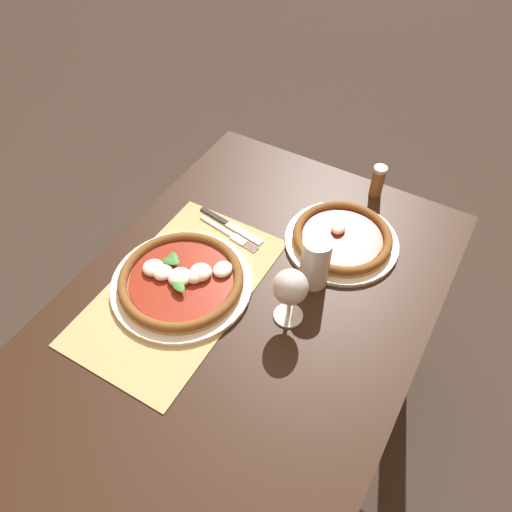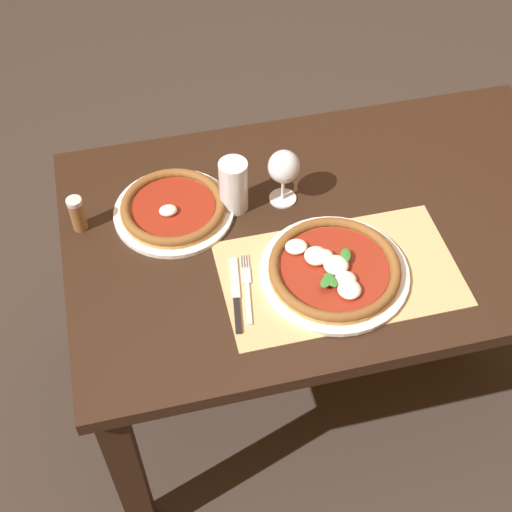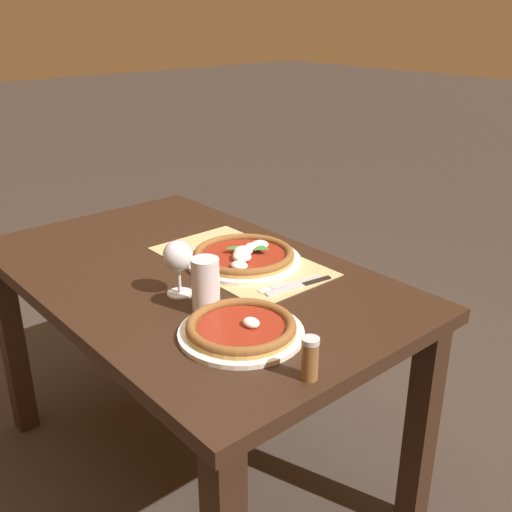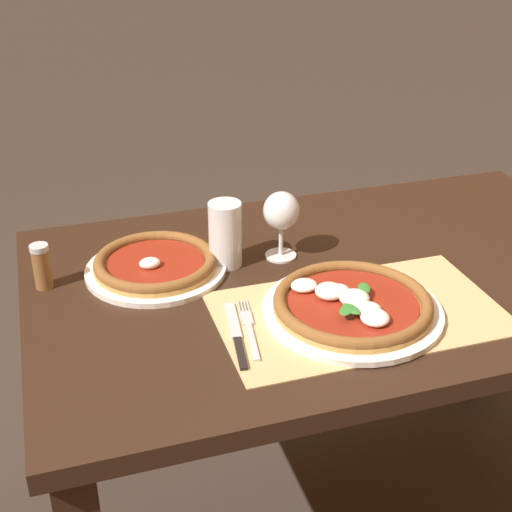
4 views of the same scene
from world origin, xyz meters
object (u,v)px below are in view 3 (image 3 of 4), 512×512
at_px(fork, 289,284).
at_px(pepper_shaker, 310,358).
at_px(pizza_far, 241,328).
at_px(wine_glass, 178,258).
at_px(pint_glass, 206,286).
at_px(pizza_near, 244,256).
at_px(knife, 299,286).

xyz_separation_m(fork, pepper_shaker, (-0.36, 0.28, 0.04)).
distance_m(pizza_far, fork, 0.30).
bearing_deg(pepper_shaker, pizza_far, -1.49).
xyz_separation_m(pizza_far, pepper_shaker, (-0.23, 0.01, 0.03)).
xyz_separation_m(wine_glass, pint_glass, (-0.13, 0.00, -0.04)).
xyz_separation_m(pizza_near, pizza_far, (-0.33, 0.28, -0.00)).
bearing_deg(pint_glass, knife, -101.49).
bearing_deg(fork, pepper_shaker, 141.59).
relative_size(fork, knife, 0.93).
height_order(pizza_far, fork, pizza_far).
bearing_deg(wine_glass, pint_glass, 178.42).
relative_size(wine_glass, knife, 0.72).
bearing_deg(knife, wine_glass, 56.29).
relative_size(pint_glass, pepper_shaker, 1.49).
relative_size(pizza_far, pint_glass, 2.08).
bearing_deg(pepper_shaker, knife, -41.83).
relative_size(pizza_near, fork, 1.75).
relative_size(fork, pepper_shaker, 2.06).
relative_size(pizza_far, knife, 1.40).
xyz_separation_m(pizza_near, wine_glass, (-0.05, 0.27, 0.08)).
distance_m(wine_glass, pint_glass, 0.13).
distance_m(wine_glass, knife, 0.34).
distance_m(pizza_far, pint_glass, 0.16).
bearing_deg(pint_glass, pepper_shaker, 177.54).
height_order(pizza_near, pint_glass, pint_glass).
bearing_deg(pizza_near, pizza_far, 139.42).
bearing_deg(knife, pizza_far, 108.55).
bearing_deg(pizza_far, fork, -65.69).
bearing_deg(pint_glass, wine_glass, -1.58).
height_order(fork, pepper_shaker, pepper_shaker).
xyz_separation_m(wine_glass, fork, (-0.15, -0.26, -0.10)).
relative_size(knife, pepper_shaker, 2.22).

